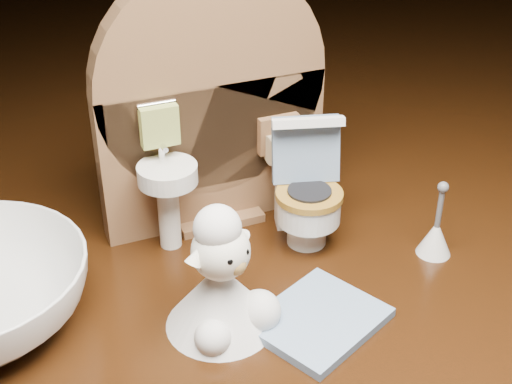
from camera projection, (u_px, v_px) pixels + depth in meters
backdrop_panel at (211, 116)px, 0.39m from camera, size 0.13×0.05×0.15m
toy_toilet at (306, 195)px, 0.39m from camera, size 0.04×0.05×0.07m
bath_mat at (318, 320)px, 0.34m from camera, size 0.07×0.07×0.00m
toilet_brush at (436, 235)px, 0.39m from camera, size 0.02×0.02×0.05m
plush_lamb at (222, 286)px, 0.33m from camera, size 0.05×0.05×0.07m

